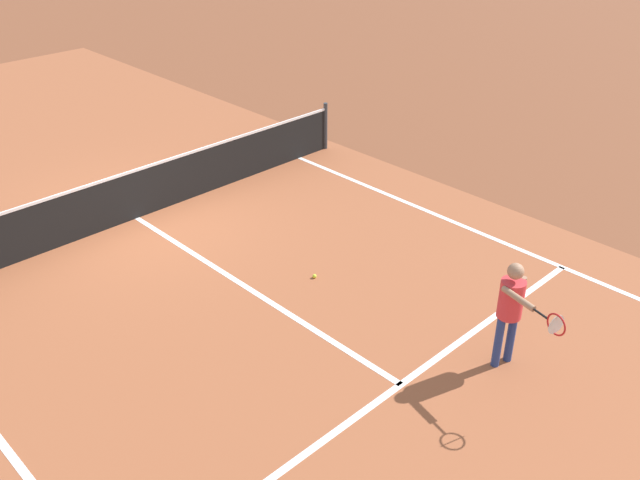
# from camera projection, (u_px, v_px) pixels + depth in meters

# --- Properties ---
(ground_plane) EXTENTS (60.00, 60.00, 0.00)m
(ground_plane) POSITION_uv_depth(u_px,v_px,m) (137.00, 218.00, 12.96)
(ground_plane) COLOR brown
(court_surface_inbounds) EXTENTS (10.62, 24.40, 0.00)m
(court_surface_inbounds) POSITION_uv_depth(u_px,v_px,m) (137.00, 218.00, 12.96)
(court_surface_inbounds) COLOR #9E5433
(court_surface_inbounds) RESTS_ON ground_plane
(line_sideline_right) EXTENTS (0.10, 11.89, 0.01)m
(line_sideline_right) POSITION_uv_depth(u_px,v_px,m) (538.00, 257.00, 11.73)
(line_sideline_right) COLOR white
(line_sideline_right) RESTS_ON ground_plane
(line_service_near) EXTENTS (8.22, 0.10, 0.01)m
(line_service_near) POSITION_uv_depth(u_px,v_px,m) (401.00, 384.00, 8.96)
(line_service_near) COLOR white
(line_service_near) RESTS_ON ground_plane
(line_center_service) EXTENTS (0.10, 6.40, 0.01)m
(line_center_service) POSITION_uv_depth(u_px,v_px,m) (245.00, 286.00, 10.96)
(line_center_service) COLOR white
(line_center_service) RESTS_ON ground_plane
(net) EXTENTS (9.94, 0.09, 1.07)m
(net) POSITION_uv_depth(u_px,v_px,m) (133.00, 194.00, 12.72)
(net) COLOR #33383D
(net) RESTS_ON ground_plane
(player_near) EXTENTS (0.70, 1.10, 1.55)m
(player_near) POSITION_uv_depth(u_px,v_px,m) (512.00, 305.00, 8.86)
(player_near) COLOR navy
(player_near) RESTS_ON ground_plane
(tennis_ball_mid_court) EXTENTS (0.07, 0.07, 0.07)m
(tennis_ball_mid_court) POSITION_uv_depth(u_px,v_px,m) (314.00, 276.00, 11.16)
(tennis_ball_mid_court) COLOR #CCE033
(tennis_ball_mid_court) RESTS_ON ground_plane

